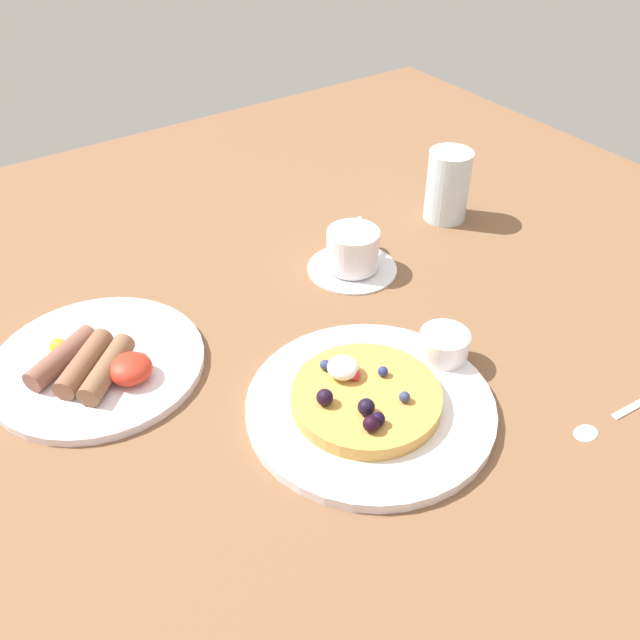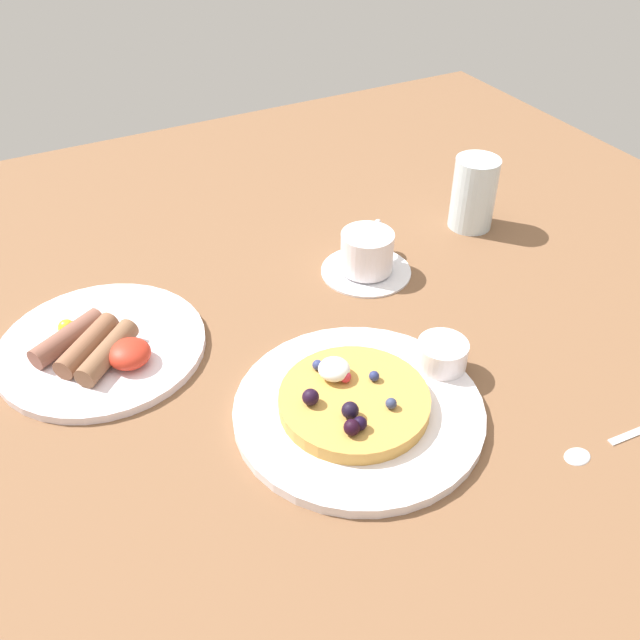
# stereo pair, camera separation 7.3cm
# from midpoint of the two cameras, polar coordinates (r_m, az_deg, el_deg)

# --- Properties ---
(ground_plane) EXTENTS (1.55, 1.37, 0.03)m
(ground_plane) POSITION_cam_midpoint_polar(r_m,az_deg,el_deg) (0.82, -5.83, -3.88)
(ground_plane) COLOR brown
(pancake_plate) EXTENTS (0.26, 0.26, 0.01)m
(pancake_plate) POSITION_cam_midpoint_polar(r_m,az_deg,el_deg) (0.74, 1.30, -7.21)
(pancake_plate) COLOR white
(pancake_plate) RESTS_ON ground_plane
(pancake_with_berries) EXTENTS (0.16, 0.16, 0.04)m
(pancake_with_berries) POSITION_cam_midpoint_polar(r_m,az_deg,el_deg) (0.73, 0.80, -6.40)
(pancake_with_berries) COLOR gold
(pancake_with_berries) RESTS_ON pancake_plate
(syrup_ramekin) EXTENTS (0.06, 0.06, 0.03)m
(syrup_ramekin) POSITION_cam_midpoint_polar(r_m,az_deg,el_deg) (0.79, 7.53, -2.09)
(syrup_ramekin) COLOR white
(syrup_ramekin) RESTS_ON pancake_plate
(breakfast_plate) EXTENTS (0.24, 0.24, 0.01)m
(breakfast_plate) POSITION_cam_midpoint_polar(r_m,az_deg,el_deg) (0.84, -20.15, -3.48)
(breakfast_plate) COLOR white
(breakfast_plate) RESTS_ON ground_plane
(fried_breakfast) EXTENTS (0.13, 0.14, 0.03)m
(fried_breakfast) POSITION_cam_midpoint_polar(r_m,az_deg,el_deg) (0.82, -20.64, -3.41)
(fried_breakfast) COLOR brown
(fried_breakfast) RESTS_ON breakfast_plate
(coffee_saucer) EXTENTS (0.12, 0.12, 0.01)m
(coffee_saucer) POSITION_cam_midpoint_polar(r_m,az_deg,el_deg) (0.95, 0.44, 4.25)
(coffee_saucer) COLOR white
(coffee_saucer) RESTS_ON ground_plane
(coffee_cup) EXTENTS (0.08, 0.08, 0.05)m
(coffee_cup) POSITION_cam_midpoint_polar(r_m,az_deg,el_deg) (0.93, 0.47, 5.88)
(coffee_cup) COLOR white
(coffee_cup) RESTS_ON coffee_saucer
(teaspoon) EXTENTS (0.14, 0.02, 0.01)m
(teaspoon) POSITION_cam_midpoint_polar(r_m,az_deg,el_deg) (0.77, 19.93, -7.89)
(teaspoon) COLOR silver
(teaspoon) RESTS_ON ground_plane
(water_glass) EXTENTS (0.06, 0.06, 0.11)m
(water_glass) POSITION_cam_midpoint_polar(r_m,az_deg,el_deg) (1.05, 8.45, 10.79)
(water_glass) COLOR silver
(water_glass) RESTS_ON ground_plane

